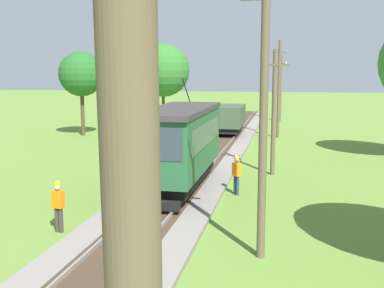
% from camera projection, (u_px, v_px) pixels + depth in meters
% --- Properties ---
extents(red_tram, '(2.60, 8.54, 4.79)m').
position_uv_depth(red_tram, '(179.00, 143.00, 20.98)').
color(red_tram, '#235633').
rests_on(red_tram, rail_right).
extents(freight_car, '(2.40, 5.20, 2.31)m').
position_uv_depth(freight_car, '(229.00, 118.00, 39.11)').
color(freight_car, '#384C33').
rests_on(freight_car, rail_right).
extents(utility_pole_near_tram, '(1.40, 0.48, 8.35)m').
position_uv_depth(utility_pole_near_tram, '(264.00, 112.00, 12.86)').
color(utility_pole_near_tram, brown).
rests_on(utility_pole_near_tram, ground).
extents(utility_pole_mid, '(1.40, 0.43, 6.56)m').
position_uv_depth(utility_pole_mid, '(274.00, 111.00, 24.21)').
color(utility_pole_mid, brown).
rests_on(utility_pole_mid, ground).
extents(utility_pole_far, '(1.40, 0.36, 7.97)m').
position_uv_depth(utility_pole_far, '(279.00, 88.00, 38.07)').
color(utility_pole_far, brown).
rests_on(utility_pole_far, ground).
extents(utility_pole_distant, '(1.40, 0.49, 7.33)m').
position_uv_depth(utility_pole_distant, '(281.00, 87.00, 51.38)').
color(utility_pole_distant, brown).
rests_on(utility_pole_distant, ground).
extents(gravel_pile, '(2.74, 2.74, 1.12)m').
position_uv_depth(gravel_pile, '(180.00, 123.00, 44.82)').
color(gravel_pile, '#9E998E').
rests_on(gravel_pile, ground).
extents(track_worker, '(0.42, 0.31, 1.78)m').
position_uv_depth(track_worker, '(58.00, 204.00, 15.59)').
color(track_worker, '#38332D').
rests_on(track_worker, ground).
extents(second_worker, '(0.43, 0.44, 1.78)m').
position_uv_depth(second_worker, '(236.00, 173.00, 20.41)').
color(second_worker, navy).
rests_on(second_worker, ground).
extents(tree_left_near, '(3.79, 3.79, 7.16)m').
position_uv_depth(tree_left_near, '(81.00, 74.00, 39.23)').
color(tree_left_near, '#4C3823').
rests_on(tree_left_near, ground).
extents(tree_right_far, '(5.79, 5.79, 8.53)m').
position_uv_depth(tree_right_far, '(163.00, 70.00, 50.37)').
color(tree_right_far, '#4C3823').
rests_on(tree_right_far, ground).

